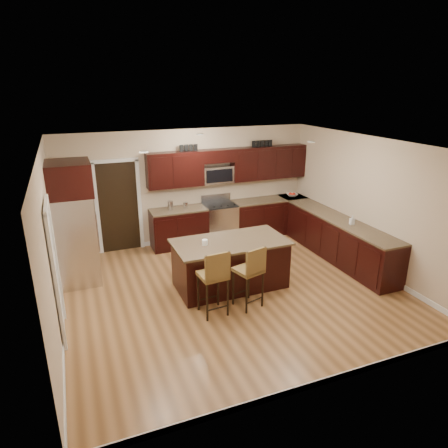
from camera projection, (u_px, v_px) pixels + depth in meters
name	position (u px, v px, depth m)	size (l,w,h in m)	color
floor	(233.00, 290.00, 7.51)	(6.00, 6.00, 0.00)	#9B6B3D
ceiling	(234.00, 145.00, 6.61)	(6.00, 6.00, 0.00)	silver
wall_back	(188.00, 187.00, 9.47)	(6.00, 6.00, 0.00)	#C9B191
wall_left	(50.00, 246.00, 6.01)	(5.50, 5.50, 0.00)	#C9B191
wall_right	(369.00, 204.00, 8.10)	(5.50, 5.50, 0.00)	#C9B191
base_cabinets	(284.00, 229.00, 9.28)	(4.02, 3.96, 0.92)	black
upper_cabinets	(232.00, 164.00, 9.52)	(4.00, 0.33, 0.80)	black
range	(220.00, 222.00, 9.73)	(0.76, 0.64, 1.11)	silver
microwave	(217.00, 175.00, 9.49)	(0.76, 0.31, 0.40)	silver
doorway	(119.00, 207.00, 8.99)	(0.85, 0.03, 2.06)	black
pantry_door	(55.00, 274.00, 5.87)	(0.03, 0.80, 2.04)	white
letter_decor	(226.00, 146.00, 9.32)	(2.20, 0.03, 0.15)	black
island	(230.00, 265.00, 7.52)	(2.12, 1.12, 0.92)	black
stool_left	(214.00, 276.00, 6.46)	(0.47, 0.47, 1.16)	olive
stool_mid	(251.00, 270.00, 6.70)	(0.52, 0.52, 1.13)	olive
refrigerator	(74.00, 222.00, 7.48)	(0.79, 0.93, 2.35)	silver
floor_mat	(237.00, 256.00, 8.97)	(0.94, 0.63, 0.01)	brown
fruit_bowl	(292.00, 195.00, 10.27)	(0.29, 0.29, 0.07)	silver
soap_bottle	(352.00, 220.00, 8.20)	(0.08, 0.09, 0.19)	#B2B2B2
canister_tall	(170.00, 206.00, 9.13)	(0.12, 0.12, 0.21)	silver
canister_short	(186.00, 205.00, 9.26)	(0.11, 0.11, 0.14)	silver
island_jar	(205.00, 242.00, 7.17)	(0.10, 0.10, 0.10)	white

